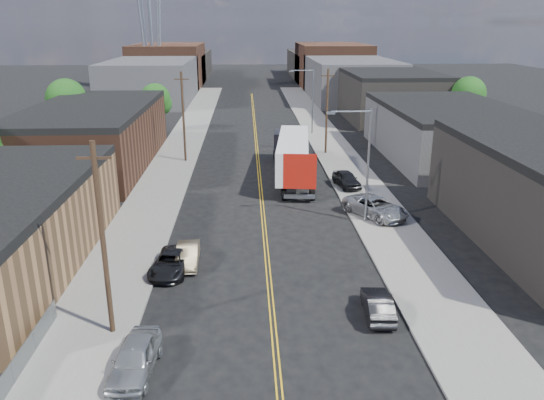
{
  "coord_description": "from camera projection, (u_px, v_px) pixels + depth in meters",
  "views": [
    {
      "loc": [
        -1.23,
        -13.78,
        15.06
      ],
      "look_at": [
        0.57,
        23.49,
        2.5
      ],
      "focal_mm": 35.0,
      "sensor_mm": 36.0,
      "label": 1
    }
  ],
  "objects": [
    {
      "name": "car_ahead_truck",
      "position": [
        294.0,
        146.0,
        64.44
      ],
      "size": [
        2.63,
        5.17,
        1.4
      ],
      "primitive_type": "imported",
      "rotation": [
        0.0,
        0.0,
        -0.06
      ],
      "color": "black",
      "rests_on": "ground"
    },
    {
      "name": "tree_left_mid",
      "position": [
        67.0,
        102.0,
        67.13
      ],
      "size": [
        5.1,
        5.04,
        8.37
      ],
      "color": "black",
      "rests_on": "ground"
    },
    {
      "name": "car_right_lot_a",
      "position": [
        376.0,
        207.0,
        42.59
      ],
      "size": [
        5.28,
        6.26,
        1.59
      ],
      "primitive_type": "imported",
      "rotation": [
        0.0,
        0.0,
        0.56
      ],
      "color": "#9EA0A2",
      "rests_on": "sidewalk_right"
    },
    {
      "name": "warehouse_brown",
      "position": [
        93.0,
        136.0,
        57.68
      ],
      "size": [
        12.0,
        26.0,
        6.6
      ],
      "color": "#44271B",
      "rests_on": "ground"
    },
    {
      "name": "streetlight_far",
      "position": [
        310.0,
        96.0,
        73.35
      ],
      "size": [
        3.39,
        0.25,
        9.0
      ],
      "color": "gray",
      "rests_on": "ground"
    },
    {
      "name": "car_left_c",
      "position": [
        171.0,
        263.0,
        33.44
      ],
      "size": [
        2.67,
        4.86,
        1.29
      ],
      "primitive_type": "imported",
      "rotation": [
        0.0,
        0.0,
        -0.12
      ],
      "color": "black",
      "rests_on": "ground"
    },
    {
      "name": "ground",
      "position": [
        255.0,
        134.0,
        74.7
      ],
      "size": [
        260.0,
        260.0,
        0.0
      ],
      "primitive_type": "plane",
      "color": "black",
      "rests_on": "ground"
    },
    {
      "name": "sidewalk_right",
      "position": [
        340.0,
        159.0,
        60.92
      ],
      "size": [
        5.0,
        140.0,
        0.15
      ],
      "primitive_type": "cube",
      "color": "slate",
      "rests_on": "ground"
    },
    {
      "name": "skyline_left_b",
      "position": [
        169.0,
        66.0,
        128.99
      ],
      "size": [
        16.0,
        26.0,
        10.0
      ],
      "primitive_type": "cube",
      "color": "#44271B",
      "rests_on": "ground"
    },
    {
      "name": "semi_truck",
      "position": [
        292.0,
        153.0,
        53.49
      ],
      "size": [
        4.25,
        17.06,
        4.4
      ],
      "rotation": [
        0.0,
        0.0,
        -0.11
      ],
      "color": "silver",
      "rests_on": "ground"
    },
    {
      "name": "centerline",
      "position": [
        258.0,
        161.0,
        60.5
      ],
      "size": [
        0.32,
        120.0,
        0.01
      ],
      "primitive_type": "cube",
      "color": "gold",
      "rests_on": "ground"
    },
    {
      "name": "utility_pole_left_near",
      "position": [
        103.0,
        240.0,
        25.36
      ],
      "size": [
        1.6,
        0.26,
        10.0
      ],
      "color": "black",
      "rests_on": "ground"
    },
    {
      "name": "car_left_b",
      "position": [
        188.0,
        255.0,
        34.5
      ],
      "size": [
        1.48,
        4.01,
        1.31
      ],
      "primitive_type": "imported",
      "rotation": [
        0.0,
        0.0,
        0.02
      ],
      "color": "#796A4F",
      "rests_on": "ground"
    },
    {
      "name": "tree_right_far",
      "position": [
        469.0,
        96.0,
        74.43
      ],
      "size": [
        4.85,
        4.76,
        7.91
      ],
      "color": "black",
      "rests_on": "ground"
    },
    {
      "name": "tree_left_far",
      "position": [
        156.0,
        101.0,
        74.5
      ],
      "size": [
        4.35,
        4.2,
        6.97
      ],
      "color": "black",
      "rests_on": "ground"
    },
    {
      "name": "car_right_oncoming",
      "position": [
        378.0,
        305.0,
        28.44
      ],
      "size": [
        1.64,
        4.01,
        1.29
      ],
      "primitive_type": "imported",
      "rotation": [
        0.0,
        0.0,
        3.07
      ],
      "color": "black",
      "rests_on": "ground"
    },
    {
      "name": "sidewalk_left",
      "position": [
        174.0,
        161.0,
        60.05
      ],
      "size": [
        5.0,
        140.0,
        0.15
      ],
      "primitive_type": "cube",
      "color": "slate",
      "rests_on": "ground"
    },
    {
      "name": "skyline_right_a",
      "position": [
        351.0,
        79.0,
        107.48
      ],
      "size": [
        16.0,
        30.0,
        8.0
      ],
      "primitive_type": "cube",
      "color": "#313133",
      "rests_on": "ground"
    },
    {
      "name": "utility_pole_left_far",
      "position": [
        183.0,
        117.0,
        58.49
      ],
      "size": [
        1.6,
        0.26,
        10.0
      ],
      "color": "black",
      "rests_on": "ground"
    },
    {
      "name": "industrial_right_c",
      "position": [
        389.0,
        95.0,
        85.86
      ],
      "size": [
        14.0,
        22.0,
        7.6
      ],
      "color": "black",
      "rests_on": "ground"
    },
    {
      "name": "utility_pole_right",
      "position": [
        327.0,
        111.0,
        62.08
      ],
      "size": [
        1.6,
        0.26,
        10.0
      ],
      "color": "black",
      "rests_on": "ground"
    },
    {
      "name": "skyline_left_a",
      "position": [
        152.0,
        80.0,
        105.65
      ],
      "size": [
        16.0,
        30.0,
        8.0
      ],
      "primitive_type": "cube",
      "color": "#313133",
      "rests_on": "ground"
    },
    {
      "name": "car_right_lot_c",
      "position": [
        347.0,
        179.0,
        50.39
      ],
      "size": [
        2.53,
        4.54,
        1.46
      ],
      "primitive_type": "imported",
      "rotation": [
        0.0,
        0.0,
        0.2
      ],
      "color": "black",
      "rests_on": "sidewalk_right"
    },
    {
      "name": "car_left_a",
      "position": [
        135.0,
        358.0,
        23.73
      ],
      "size": [
        2.13,
        4.6,
        1.53
      ],
      "primitive_type": "imported",
      "rotation": [
        0.0,
        0.0,
        -0.07
      ],
      "color": "#A5A8AA",
      "rests_on": "ground"
    },
    {
      "name": "industrial_right_b",
      "position": [
        447.0,
        131.0,
        61.49
      ],
      "size": [
        14.0,
        24.0,
        6.1
      ],
      "color": "#313133",
      "rests_on": "ground"
    },
    {
      "name": "streetlight_near",
      "position": [
        363.0,
        157.0,
        40.22
      ],
      "size": [
        3.39,
        0.25,
        9.0
      ],
      "color": "gray",
      "rests_on": "ground"
    },
    {
      "name": "skyline_right_b",
      "position": [
        332.0,
        65.0,
        130.82
      ],
      "size": [
        16.0,
        26.0,
        10.0
      ],
      "primitive_type": "cube",
      "color": "#44271B",
      "rests_on": "ground"
    },
    {
      "name": "skyline_right_c",
      "position": [
        321.0,
        65.0,
        150.24
      ],
      "size": [
        16.0,
        40.0,
        7.0
      ],
      "primitive_type": "cube",
      "color": "black",
      "rests_on": "ground"
    },
    {
      "name": "skyline_left_c",
      "position": [
        179.0,
        65.0,
        148.4
      ],
      "size": [
        16.0,
        40.0,
        7.0
      ],
      "primitive_type": "cube",
      "color": "black",
      "rests_on": "ground"
    }
  ]
}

